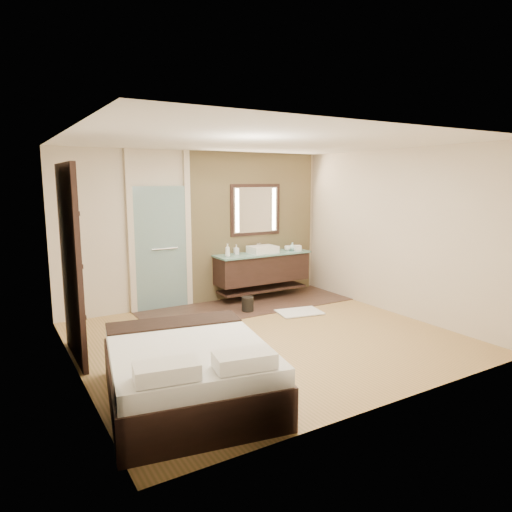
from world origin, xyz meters
TOP-DOWN VIEW (x-y plane):
  - floor at (0.00, 0.00)m, footprint 5.00×5.00m
  - tile_strip at (0.60, 1.60)m, footprint 3.80×1.30m
  - stone_wall at (1.10, 2.21)m, footprint 2.60×0.08m
  - vanity at (1.10, 1.92)m, footprint 1.85×0.55m
  - mirror_unit at (1.10, 2.16)m, footprint 1.06×0.04m
  - frosted_door at (-0.75, 2.20)m, footprint 1.10×0.12m
  - shoji_partition at (-2.43, 0.60)m, footprint 0.06×1.20m
  - bed at (-1.65, -1.15)m, footprint 1.84×2.15m
  - bath_mat at (1.12, 0.75)m, footprint 0.80×0.62m
  - waste_bin at (0.42, 1.27)m, footprint 0.24×0.24m
  - tissue_box at (1.83, 1.81)m, footprint 0.15×0.15m
  - soap_bottle_a at (0.35, 1.87)m, footprint 0.09×0.09m
  - soap_bottle_b at (0.60, 2.00)m, footprint 0.09×0.09m
  - soap_bottle_c at (1.78, 1.91)m, footprint 0.14×0.14m
  - cup at (1.67, 1.92)m, footprint 0.13×0.13m

SIDE VIEW (x-z plane):
  - floor at x=0.00m, z-range 0.00..0.00m
  - tile_strip at x=0.60m, z-range 0.00..0.01m
  - bath_mat at x=1.12m, z-range 0.01..0.03m
  - waste_bin at x=0.42m, z-range 0.00..0.25m
  - bed at x=-1.65m, z-range -0.06..0.67m
  - vanity at x=1.10m, z-range 0.14..1.02m
  - cup at x=1.67m, z-range 0.86..0.96m
  - tissue_box at x=1.83m, z-range 0.86..0.97m
  - soap_bottle_c at x=1.78m, z-range 0.86..1.02m
  - soap_bottle_b at x=0.60m, z-range 0.86..1.04m
  - soap_bottle_a at x=0.35m, z-range 0.86..1.09m
  - frosted_door at x=-0.75m, z-range -0.21..2.49m
  - shoji_partition at x=-2.43m, z-range 0.01..2.41m
  - stone_wall at x=1.10m, z-range 0.00..2.70m
  - mirror_unit at x=1.10m, z-range 1.17..2.13m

